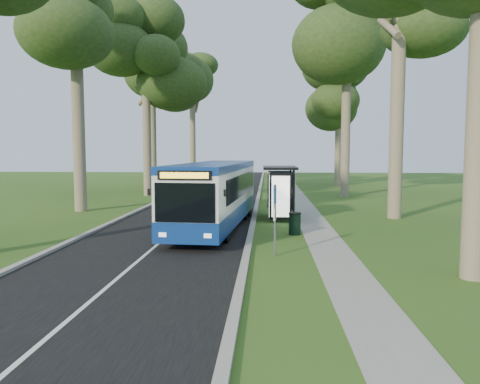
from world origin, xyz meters
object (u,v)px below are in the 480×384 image
Objects in this scene: bus_stop_sign at (275,211)px; bus_shelter at (283,182)px; bus at (215,194)px; car_silver at (186,176)px; car_white at (177,181)px; litter_bin at (295,223)px.

bus_shelter reaches higher than bus_stop_sign.
bus is 6.41m from bus_stop_sign.
bus_stop_sign is 8.67m from bus_shelter.
bus is 31.94m from car_silver.
bus is at bearing -99.89° from car_silver.
bus_shelter reaches higher than car_silver.
bus_shelter is 0.81× the size of car_white.
litter_bin is 34.44m from car_silver.
bus is at bearing 125.01° from bus_stop_sign.
bus is 23.82m from car_white.
bus_shelter is 3.41× the size of litter_bin.
litter_bin is 26.51m from car_white.
bus_stop_sign is 2.59× the size of litter_bin.
bus is at bearing -139.51° from bus_shelter.
bus_shelter is at bearing 96.68° from bus_stop_sign.
car_silver is (-0.60, 8.22, 0.07)m from car_white.
bus is 2.55× the size of car_silver.
bus reaches higher than car_silver.
bus_stop_sign is (2.69, -5.82, -0.03)m from bus.
litter_bin is at bearing -65.26° from car_white.
litter_bin is (3.61, -1.62, -1.09)m from bus.
bus_stop_sign reaches higher than car_white.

